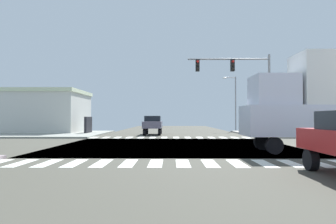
{
  "coord_description": "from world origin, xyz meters",
  "views": [
    {
      "loc": [
        -0.19,
        -18.43,
        1.67
      ],
      "look_at": [
        -0.39,
        2.18,
        2.08
      ],
      "focal_mm": 32.22,
      "sensor_mm": 36.0,
      "label": 1
    }
  ],
  "objects_px": {
    "street_lamp": "(234,98)",
    "box_truck_nearside_1": "(322,100)",
    "bank_building": "(20,112)",
    "sedan_crossing_2": "(153,124)",
    "traffic_signal_mast": "(238,76)"
  },
  "relations": [
    {
      "from": "bank_building",
      "to": "box_truck_nearside_1",
      "type": "relative_size",
      "value": 2.21
    },
    {
      "from": "traffic_signal_mast",
      "to": "box_truck_nearside_1",
      "type": "xyz_separation_m",
      "value": [
        1.63,
        -10.99,
        -2.74
      ]
    },
    {
      "from": "street_lamp",
      "to": "traffic_signal_mast",
      "type": "bearing_deg",
      "value": -99.95
    },
    {
      "from": "bank_building",
      "to": "box_truck_nearside_1",
      "type": "distance_m",
      "value": 31.29
    },
    {
      "from": "traffic_signal_mast",
      "to": "box_truck_nearside_1",
      "type": "bearing_deg",
      "value": -81.58
    },
    {
      "from": "street_lamp",
      "to": "sedan_crossing_2",
      "type": "relative_size",
      "value": 1.64
    },
    {
      "from": "bank_building",
      "to": "box_truck_nearside_1",
      "type": "height_order",
      "value": "box_truck_nearside_1"
    },
    {
      "from": "traffic_signal_mast",
      "to": "bank_building",
      "type": "relative_size",
      "value": 0.45
    },
    {
      "from": "street_lamp",
      "to": "sedan_crossing_2",
      "type": "xyz_separation_m",
      "value": [
        -9.96,
        -8.98,
        -3.16
      ]
    },
    {
      "from": "street_lamp",
      "to": "box_truck_nearside_1",
      "type": "distance_m",
      "value": 24.31
    },
    {
      "from": "street_lamp",
      "to": "bank_building",
      "type": "height_order",
      "value": "street_lamp"
    },
    {
      "from": "sedan_crossing_2",
      "to": "traffic_signal_mast",
      "type": "bearing_deg",
      "value": 150.75
    },
    {
      "from": "bank_building",
      "to": "sedan_crossing_2",
      "type": "distance_m",
      "value": 15.96
    },
    {
      "from": "street_lamp",
      "to": "box_truck_nearside_1",
      "type": "bearing_deg",
      "value": -91.65
    },
    {
      "from": "traffic_signal_mast",
      "to": "sedan_crossing_2",
      "type": "xyz_separation_m",
      "value": [
        -7.63,
        4.28,
        -4.18
      ]
    }
  ]
}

